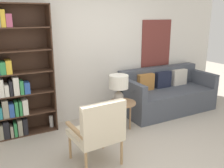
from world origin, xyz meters
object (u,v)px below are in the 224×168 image
Objects in this scene: side_table at (122,105)px; bookshelf at (11,79)px; armchair at (99,129)px; couch at (166,95)px; table_lamp at (119,84)px.

bookshelf is at bearing 158.81° from side_table.
armchair is (0.85, -1.46, -0.43)m from bookshelf.
armchair is 1.83× the size of side_table.
armchair is 0.48× the size of couch.
bookshelf is 4.21× the size of side_table.
side_table is at bearing -56.73° from table_lamp.
bookshelf is 1.87m from side_table.
side_table is (0.82, 0.81, -0.09)m from armchair.
bookshelf is 1.74m from armchair.
couch is at bearing -5.25° from bookshelf.
armchair reaches higher than couch.
bookshelf reaches higher than couch.
bookshelf is 2.30× the size of armchair.
bookshelf is 4.52× the size of table_lamp.
table_lamp reaches higher than side_table.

